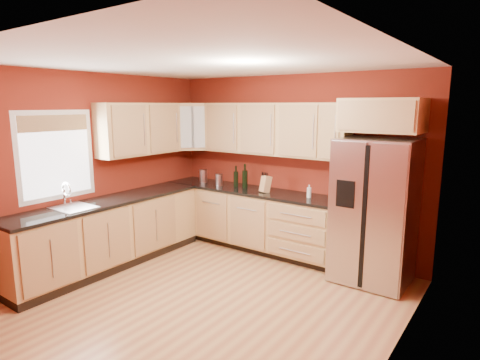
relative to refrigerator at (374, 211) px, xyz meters
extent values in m
plane|color=#A76740|center=(-1.35, -1.62, -0.89)|extent=(4.00, 4.00, 0.00)
plane|color=white|center=(-1.35, -1.62, 1.71)|extent=(4.00, 4.00, 0.00)
cube|color=maroon|center=(-1.35, 0.38, 0.41)|extent=(4.00, 0.04, 2.60)
cube|color=maroon|center=(-1.35, -3.62, 0.41)|extent=(4.00, 0.04, 2.60)
cube|color=maroon|center=(-3.35, -1.62, 0.41)|extent=(0.04, 4.00, 2.60)
cube|color=maroon|center=(0.65, -1.62, 0.41)|extent=(0.04, 4.00, 2.60)
cube|color=tan|center=(-1.90, 0.07, -0.45)|extent=(2.90, 0.60, 0.88)
cube|color=tan|center=(-3.05, -1.62, -0.45)|extent=(0.60, 2.80, 0.88)
cube|color=black|center=(-1.90, 0.06, 0.01)|extent=(2.90, 0.62, 0.04)
cube|color=black|center=(-3.04, -1.62, 0.01)|extent=(0.62, 2.80, 0.04)
cube|color=tan|center=(-1.60, 0.21, 0.94)|extent=(2.30, 0.33, 0.75)
cube|color=tan|center=(-3.19, -0.90, 0.94)|extent=(0.33, 1.35, 0.75)
cube|color=tan|center=(-3.02, 0.04, 0.94)|extent=(0.67, 0.67, 0.75)
cube|color=tan|center=(0.00, 0.07, 1.16)|extent=(0.92, 0.60, 0.40)
cube|color=#B8B7BC|center=(0.00, 0.00, 0.00)|extent=(0.90, 0.75, 1.78)
cube|color=white|center=(-3.33, -2.12, 0.66)|extent=(0.03, 0.90, 1.00)
cylinder|color=#B8B7BC|center=(-2.82, 0.07, 0.13)|extent=(0.15, 0.15, 0.21)
cylinder|color=#B8B7BC|center=(-2.45, 0.01, 0.12)|extent=(0.13, 0.13, 0.18)
cube|color=tan|center=(-1.59, 0.03, 0.15)|extent=(0.15, 0.15, 0.24)
cylinder|color=silver|center=(-0.92, 0.07, 0.12)|extent=(0.06, 0.06, 0.18)
camera|label=1|loc=(1.42, -4.83, 1.28)|focal=30.00mm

